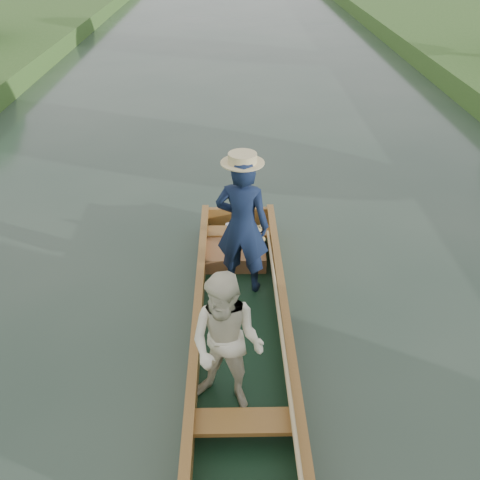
{
  "coord_description": "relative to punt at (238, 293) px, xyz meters",
  "views": [
    {
      "loc": [
        -0.1,
        -4.97,
        4.36
      ],
      "look_at": [
        0.0,
        0.6,
        0.95
      ],
      "focal_mm": 40.0,
      "sensor_mm": 36.0,
      "label": 1
    }
  ],
  "objects": [
    {
      "name": "trees_far",
      "position": [
        0.11,
        7.65,
        1.96
      ],
      "size": [
        22.61,
        16.28,
        4.39
      ],
      "color": "#47331E",
      "rests_on": "ground"
    },
    {
      "name": "ground",
      "position": [
        0.04,
        0.01,
        -0.6
      ],
      "size": [
        120.0,
        120.0,
        0.0
      ],
      "primitive_type": "plane",
      "color": "#283D30",
      "rests_on": "ground"
    },
    {
      "name": "punt",
      "position": [
        0.0,
        0.0,
        0.0
      ],
      "size": [
        1.18,
        5.17,
        1.96
      ],
      "color": "black",
      "rests_on": "ground"
    }
  ]
}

